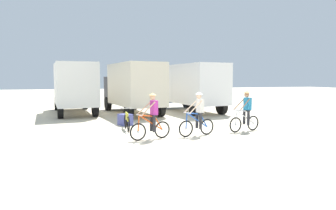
{
  "coord_description": "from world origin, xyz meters",
  "views": [
    {
      "loc": [
        -3.82,
        -10.44,
        2.37
      ],
      "look_at": [
        0.32,
        3.27,
        1.1
      ],
      "focal_mm": 32.08,
      "sensor_mm": 36.0,
      "label": 1
    }
  ],
  "objects_px": {
    "box_truck_cream_rv": "(133,86)",
    "bicycle_spare": "(127,121)",
    "box_truck_white_box": "(74,86)",
    "supply_crate": "(125,120)",
    "cyclist_cowboy_hat": "(198,115)",
    "cyclist_orange_shirt": "(152,118)",
    "cyclist_near_camera": "(246,113)",
    "box_truck_avon_van": "(192,85)"
  },
  "relations": [
    {
      "from": "box_truck_cream_rv",
      "to": "bicycle_spare",
      "type": "height_order",
      "value": "box_truck_cream_rv"
    },
    {
      "from": "box_truck_white_box",
      "to": "supply_crate",
      "type": "distance_m",
      "value": 6.75
    },
    {
      "from": "bicycle_spare",
      "to": "supply_crate",
      "type": "height_order",
      "value": "bicycle_spare"
    },
    {
      "from": "cyclist_cowboy_hat",
      "to": "supply_crate",
      "type": "xyz_separation_m",
      "value": [
        -2.45,
        3.69,
        -0.56
      ]
    },
    {
      "from": "box_truck_white_box",
      "to": "cyclist_orange_shirt",
      "type": "height_order",
      "value": "box_truck_white_box"
    },
    {
      "from": "box_truck_white_box",
      "to": "cyclist_near_camera",
      "type": "distance_m",
      "value": 12.0
    },
    {
      "from": "cyclist_cowboy_hat",
      "to": "box_truck_avon_van",
      "type": "bearing_deg",
      "value": 70.34
    },
    {
      "from": "box_truck_cream_rv",
      "to": "supply_crate",
      "type": "xyz_separation_m",
      "value": [
        -1.27,
        -4.91,
        -1.59
      ]
    },
    {
      "from": "box_truck_cream_rv",
      "to": "supply_crate",
      "type": "distance_m",
      "value": 5.32
    },
    {
      "from": "bicycle_spare",
      "to": "cyclist_near_camera",
      "type": "bearing_deg",
      "value": -21.51
    },
    {
      "from": "cyclist_orange_shirt",
      "to": "bicycle_spare",
      "type": "bearing_deg",
      "value": 103.02
    },
    {
      "from": "cyclist_orange_shirt",
      "to": "bicycle_spare",
      "type": "height_order",
      "value": "cyclist_orange_shirt"
    },
    {
      "from": "cyclist_near_camera",
      "to": "bicycle_spare",
      "type": "height_order",
      "value": "cyclist_near_camera"
    },
    {
      "from": "box_truck_avon_van",
      "to": "cyclist_cowboy_hat",
      "type": "height_order",
      "value": "box_truck_avon_van"
    },
    {
      "from": "box_truck_white_box",
      "to": "box_truck_avon_van",
      "type": "xyz_separation_m",
      "value": [
        8.01,
        -1.18,
        0.0
      ]
    },
    {
      "from": "box_truck_avon_van",
      "to": "bicycle_spare",
      "type": "height_order",
      "value": "box_truck_avon_van"
    },
    {
      "from": "cyclist_orange_shirt",
      "to": "cyclist_cowboy_hat",
      "type": "xyz_separation_m",
      "value": [
        2.0,
        0.16,
        0.0
      ]
    },
    {
      "from": "box_truck_avon_van",
      "to": "cyclist_orange_shirt",
      "type": "xyz_separation_m",
      "value": [
        -5.06,
        -8.73,
        -1.03
      ]
    },
    {
      "from": "box_truck_white_box",
      "to": "bicycle_spare",
      "type": "relative_size",
      "value": 4.01
    },
    {
      "from": "box_truck_avon_van",
      "to": "cyclist_cowboy_hat",
      "type": "bearing_deg",
      "value": -109.66
    },
    {
      "from": "box_truck_white_box",
      "to": "cyclist_orange_shirt",
      "type": "xyz_separation_m",
      "value": [
        2.95,
        -9.91,
        -1.03
      ]
    },
    {
      "from": "box_truck_cream_rv",
      "to": "box_truck_avon_van",
      "type": "distance_m",
      "value": 4.24
    },
    {
      "from": "box_truck_cream_rv",
      "to": "cyclist_cowboy_hat",
      "type": "height_order",
      "value": "box_truck_cream_rv"
    },
    {
      "from": "supply_crate",
      "to": "bicycle_spare",
      "type": "bearing_deg",
      "value": -95.59
    },
    {
      "from": "cyclist_near_camera",
      "to": "supply_crate",
      "type": "bearing_deg",
      "value": 145.77
    },
    {
      "from": "bicycle_spare",
      "to": "cyclist_cowboy_hat",
      "type": "bearing_deg",
      "value": -42.22
    },
    {
      "from": "cyclist_cowboy_hat",
      "to": "cyclist_near_camera",
      "type": "distance_m",
      "value": 2.48
    },
    {
      "from": "cyclist_cowboy_hat",
      "to": "cyclist_orange_shirt",
      "type": "bearing_deg",
      "value": -175.48
    },
    {
      "from": "cyclist_orange_shirt",
      "to": "bicycle_spare",
      "type": "xyz_separation_m",
      "value": [
        -0.58,
        2.5,
        -0.45
      ]
    },
    {
      "from": "supply_crate",
      "to": "cyclist_cowboy_hat",
      "type": "bearing_deg",
      "value": -56.45
    },
    {
      "from": "box_truck_avon_van",
      "to": "cyclist_near_camera",
      "type": "height_order",
      "value": "box_truck_avon_van"
    },
    {
      "from": "box_truck_avon_van",
      "to": "bicycle_spare",
      "type": "bearing_deg",
      "value": -132.14
    },
    {
      "from": "box_truck_cream_rv",
      "to": "supply_crate",
      "type": "bearing_deg",
      "value": -104.45
    },
    {
      "from": "supply_crate",
      "to": "box_truck_avon_van",
      "type": "bearing_deg",
      "value": 41.56
    },
    {
      "from": "box_truck_cream_rv",
      "to": "cyclist_near_camera",
      "type": "distance_m",
      "value": 9.07
    },
    {
      "from": "box_truck_cream_rv",
      "to": "cyclist_cowboy_hat",
      "type": "distance_m",
      "value": 8.74
    },
    {
      "from": "box_truck_cream_rv",
      "to": "cyclist_near_camera",
      "type": "height_order",
      "value": "box_truck_cream_rv"
    },
    {
      "from": "box_truck_cream_rv",
      "to": "box_truck_avon_van",
      "type": "height_order",
      "value": "same"
    },
    {
      "from": "box_truck_avon_van",
      "to": "cyclist_cowboy_hat",
      "type": "distance_m",
      "value": 9.16
    },
    {
      "from": "box_truck_cream_rv",
      "to": "box_truck_avon_van",
      "type": "relative_size",
      "value": 1.0
    },
    {
      "from": "box_truck_avon_van",
      "to": "bicycle_spare",
      "type": "xyz_separation_m",
      "value": [
        -5.64,
        -6.23,
        -1.48
      ]
    },
    {
      "from": "cyclist_orange_shirt",
      "to": "box_truck_cream_rv",
      "type": "bearing_deg",
      "value": 84.64
    }
  ]
}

